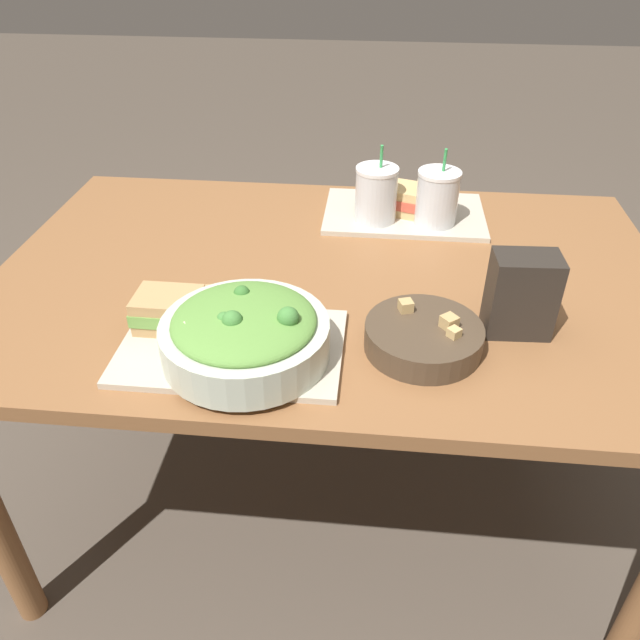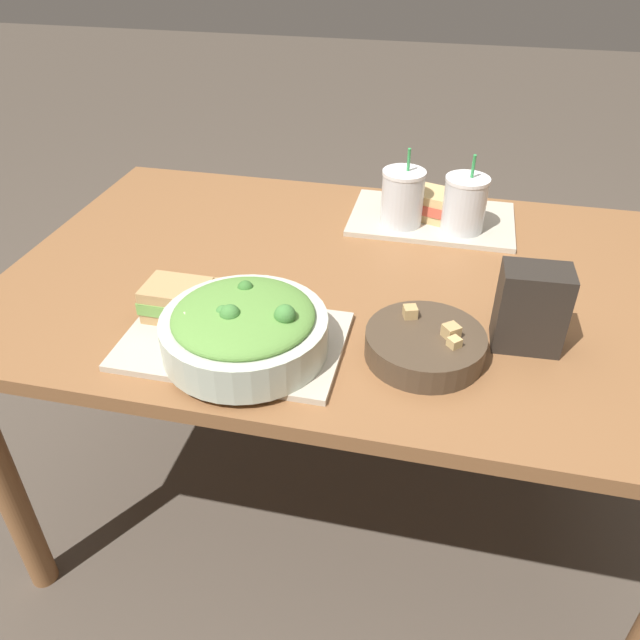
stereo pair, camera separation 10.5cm
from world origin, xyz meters
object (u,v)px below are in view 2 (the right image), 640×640
Objects in this scene: baguette_near at (229,294)px; chip_bag at (531,308)px; sandwich_near at (178,300)px; drink_cup_dark at (402,199)px; drink_cup_red at (464,206)px; sandwich_far at (427,203)px; salad_bowl at (244,327)px; soup_bowl at (425,344)px.

chip_bag is at bearing -98.91° from baguette_near.
sandwich_near is 0.59m from drink_cup_dark.
drink_cup_red is (0.14, 0.00, -0.00)m from drink_cup_dark.
baguette_near is 0.68× the size of drink_cup_dark.
sandwich_far reaches higher than baguette_near.
drink_cup_red is at bearing -16.06° from sandwich_far.
salad_bowl is 2.28× the size of baguette_near.
drink_cup_red is (0.41, 0.43, 0.03)m from baguette_near.
baguette_near is 0.86× the size of sandwich_far.
sandwich_near is 0.79× the size of chip_bag.
baguette_near reaches higher than soup_bowl.
drink_cup_dark is (-0.05, -0.06, 0.03)m from sandwich_far.
drink_cup_red is (0.50, 0.47, 0.03)m from sandwich_near.
salad_bowl is at bearing -24.77° from sandwich_near.
drink_cup_dark is 0.48m from chip_bag.
sandwich_near is 0.63m from chip_bag.
soup_bowl is (0.30, 0.07, -0.03)m from salad_bowl.
sandwich_far is at bearing 66.98° from salad_bowl.
drink_cup_red is 1.18× the size of chip_bag.
drink_cup_red is (0.34, 0.54, 0.01)m from salad_bowl.
baguette_near is 0.59m from drink_cup_red.
soup_bowl is at bearing -95.12° from drink_cup_red.
salad_bowl is at bearing -160.50° from baguette_near.
chip_bag is at bearing -56.70° from drink_cup_dark.
soup_bowl is at bearing -109.09° from baguette_near.
salad_bowl reaches higher than sandwich_near.
drink_cup_dark is (0.20, 0.54, 0.01)m from salad_bowl.
soup_bowl is 1.35× the size of chip_bag.
sandwich_near is 0.67× the size of drink_cup_red.
chip_bag is at bearing 23.35° from soup_bowl.
soup_bowl is 1.65× the size of baguette_near.
sandwich_far is at bearing 46.75° from drink_cup_dark.
sandwich_near is 0.83× the size of sandwich_far.
chip_bag reaches higher than sandwich_near.
drink_cup_dark is at bearing 120.55° from chip_bag.
drink_cup_dark is at bearing -180.00° from drink_cup_red.
baguette_near is at bearing -122.26° from drink_cup_dark.
sandwich_far is (0.26, 0.60, -0.01)m from salad_bowl.
soup_bowl is 0.19m from chip_bag.
soup_bowl is 1.42× the size of sandwich_far.
baguette_near is at bearing 179.66° from chip_bag.
sandwich_far is 0.08m from drink_cup_dark.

